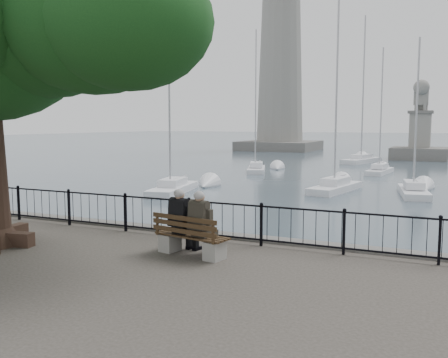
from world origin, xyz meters
The scene contains 14 objects.
harbor centered at (0.00, 3.00, -0.50)m, with size 260.00×260.00×1.20m.
railing centered at (0.00, 2.50, 0.56)m, with size 22.06×0.06×1.00m.
bench centered at (-0.14, 0.98, 0.33)m, with size 1.87×0.86×0.95m.
person_left centered at (-0.41, 1.13, 0.69)m, with size 0.51×0.80×1.51m.
person_right centered at (0.16, 1.03, 0.69)m, with size 0.51×0.80×1.51m.
tree centered at (-4.35, -0.01, 5.31)m, with size 9.89×6.90×8.07m.
lighthouse centered at (-18.00, 62.00, 12.71)m, with size 10.65×10.65×32.38m.
lion_monument centered at (2.00, 49.93, 1.17)m, with size 5.86×5.86×8.68m.
sailboat_a centered at (-9.32, 15.90, -0.70)m, with size 2.49×5.52×9.86m.
sailboat_b centered at (-0.93, 20.30, -0.64)m, with size 2.34×5.36×12.03m.
sailboat_c centered at (3.36, 20.48, -0.72)m, with size 2.11×4.95×8.70m.
sailboat_e centered at (-9.32, 29.39, -0.64)m, with size 2.80×4.97×11.52m.
sailboat_f centered at (0.08, 32.05, -0.68)m, with size 1.76×4.71×9.90m.
sailboat_h centered at (-2.96, 42.40, -0.60)m, with size 3.31×6.42×14.59m.
Camera 1 is at (5.12, -8.76, 2.99)m, focal length 40.00 mm.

